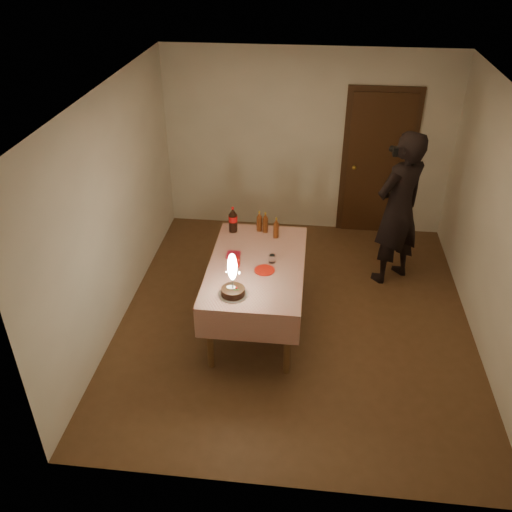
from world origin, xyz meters
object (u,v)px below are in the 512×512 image
clear_cup (272,259)px  amber_bottle_left (259,222)px  cola_bottle (233,220)px  photographer (398,209)px  red_cup (236,262)px  amber_bottle_mid (265,223)px  red_plate (265,270)px  amber_bottle_right (276,228)px  birthday_cake (233,283)px  dining_table (257,272)px

clear_cup → amber_bottle_left: size_ratio=0.35×
cola_bottle → photographer: 2.01m
amber_bottle_left → clear_cup: bearing=-72.7°
red_cup → amber_bottle_mid: (0.23, 0.77, 0.07)m
amber_bottle_mid → red_plate: bearing=-84.7°
amber_bottle_right → photographer: 1.54m
red_cup → amber_bottle_mid: amber_bottle_mid is taller
birthday_cake → amber_bottle_left: bearing=84.9°
cola_bottle → amber_bottle_mid: cola_bottle is taller
red_cup → amber_bottle_mid: bearing=73.0°
red_plate → red_cup: red_cup is taller
red_cup → amber_bottle_mid: 0.80m
birthday_cake → red_plate: bearing=60.1°
cola_bottle → photographer: size_ratio=0.16×
clear_cup → amber_bottle_right: 0.55m
dining_table → red_plate: (0.10, -0.12, 0.11)m
red_cup → amber_bottle_mid: size_ratio=0.39×
birthday_cake → amber_bottle_right: birthday_cake is taller
cola_bottle → birthday_cake: bearing=-81.6°
red_plate → amber_bottle_mid: (-0.08, 0.82, 0.11)m
amber_bottle_right → birthday_cake: bearing=-105.5°
birthday_cake → cola_bottle: size_ratio=1.48×
red_cup → birthday_cake: bearing=-85.2°
dining_table → amber_bottle_left: (-0.05, 0.72, 0.23)m
birthday_cake → photographer: photographer is taller
amber_bottle_right → red_cup: bearing=-119.5°
cola_bottle → clear_cup: bearing=-50.5°
birthday_cake → clear_cup: (0.33, 0.63, -0.09)m
cola_bottle → photographer: photographer is taller
red_plate → birthday_cake: bearing=-119.9°
amber_bottle_mid → photographer: (1.57, 0.45, 0.04)m
amber_bottle_left → photographer: bearing=14.7°
birthday_cake → amber_bottle_right: (0.33, 1.17, -0.02)m
red_cup → amber_bottle_right: amber_bottle_right is taller
birthday_cake → amber_bottle_mid: 1.30m
clear_cup → amber_bottle_right: bearing=90.2°
amber_bottle_left → red_cup: bearing=-101.6°
red_plate → cola_bottle: cola_bottle is taller
clear_cup → dining_table: bearing=-164.4°
amber_bottle_mid → photographer: bearing=16.1°
amber_bottle_right → photographer: size_ratio=0.13×
cola_bottle → red_cup: bearing=-79.0°
dining_table → photographer: photographer is taller
dining_table → clear_cup: (0.16, 0.05, 0.15)m
cola_bottle → amber_bottle_left: bearing=9.7°
amber_bottle_left → amber_bottle_right: (0.21, -0.13, 0.00)m
cola_bottle → photographer: bearing=13.9°
amber_bottle_left → amber_bottle_right: 0.25m
red_plate → red_cup: bearing=169.5°
clear_cup → amber_bottle_left: bearing=107.3°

